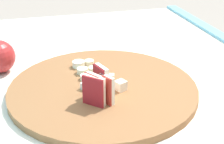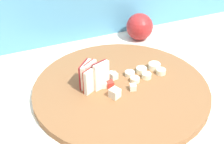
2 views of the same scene
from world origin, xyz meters
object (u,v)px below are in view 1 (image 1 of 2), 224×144
at_px(banana_slice_rows, 86,69).
at_px(apple_wedge_fan, 98,87).
at_px(apple_dice_pile, 103,87).
at_px(cutting_board, 103,88).

bearing_deg(banana_slice_rows, apple_wedge_fan, 179.26).
distance_m(apple_dice_pile, banana_slice_rows, 0.10).
xyz_separation_m(cutting_board, apple_wedge_fan, (-0.06, 0.02, 0.04)).
bearing_deg(apple_wedge_fan, cutting_board, -20.95).
bearing_deg(cutting_board, banana_slice_rows, 15.55).
bearing_deg(cutting_board, apple_dice_pile, 166.71).
height_order(apple_wedge_fan, apple_dice_pile, apple_wedge_fan).
relative_size(apple_dice_pile, banana_slice_rows, 0.98).
relative_size(cutting_board, banana_slice_rows, 4.18).
distance_m(apple_wedge_fan, apple_dice_pile, 0.05).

